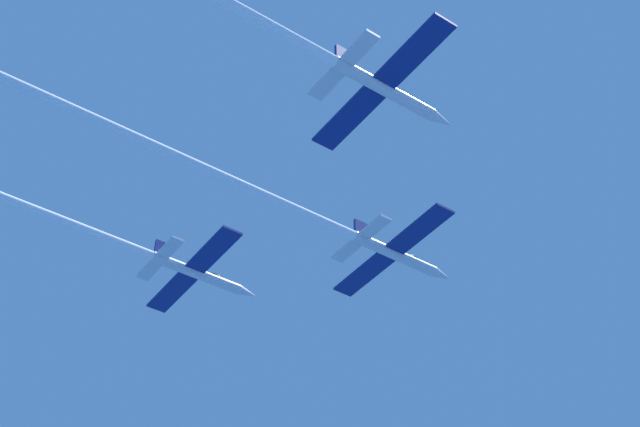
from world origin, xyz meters
TOP-DOWN VIEW (x-y plane):
  - jet_lead at (-0.17, -20.43)m, footprint 19.52×66.70m
  - jet_left_wing at (-18.08, -33.11)m, footprint 19.52×57.82m
  - jet_right_wing at (18.64, -32.71)m, footprint 19.52×57.99m

SIDE VIEW (x-z plane):
  - jet_lead at x=-0.17m, z-range -2.06..1.17m
  - jet_left_wing at x=-18.08m, z-range -0.98..2.25m
  - jet_right_wing at x=18.64m, z-range -0.88..2.35m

